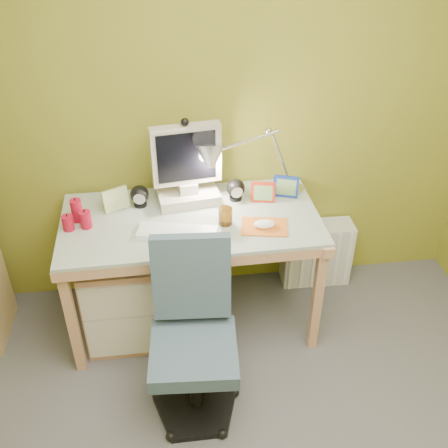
{
  "coord_description": "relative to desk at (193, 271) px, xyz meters",
  "views": [
    {
      "loc": [
        -0.27,
        -1.13,
        2.33
      ],
      "look_at": [
        0.0,
        1.0,
        0.85
      ],
      "focal_mm": 42.0,
      "sensor_mm": 36.0,
      "label": 1
    }
  ],
  "objects": [
    {
      "name": "wall_back",
      "position": [
        0.15,
        0.37,
        0.83
      ],
      "size": [
        3.2,
        0.01,
        2.4
      ],
      "primitive_type": "cube",
      "color": "olive",
      "rests_on": "floor"
    },
    {
      "name": "desk",
      "position": [
        0.0,
        0.0,
        0.0
      ],
      "size": [
        1.41,
        0.73,
        0.75
      ],
      "primitive_type": null,
      "rotation": [
        0.0,
        0.0,
        0.02
      ],
      "color": "tan",
      "rests_on": "floor"
    },
    {
      "name": "monitor",
      "position": [
        0.0,
        0.18,
        0.65
      ],
      "size": [
        0.43,
        0.28,
        0.54
      ],
      "primitive_type": null,
      "rotation": [
        0.0,
        0.0,
        0.14
      ],
      "color": "#BAB2A7",
      "rests_on": "desk"
    },
    {
      "name": "speaker_left",
      "position": [
        -0.27,
        0.16,
        0.44
      ],
      "size": [
        0.11,
        0.11,
        0.12
      ],
      "primitive_type": null,
      "rotation": [
        0.0,
        0.0,
        -0.09
      ],
      "color": "black",
      "rests_on": "desk"
    },
    {
      "name": "speaker_right",
      "position": [
        0.27,
        0.16,
        0.44
      ],
      "size": [
        0.12,
        0.12,
        0.13
      ],
      "primitive_type": null,
      "rotation": [
        0.0,
        0.0,
        0.16
      ],
      "color": "black",
      "rests_on": "desk"
    },
    {
      "name": "keyboard",
      "position": [
        -0.08,
        -0.14,
        0.38
      ],
      "size": [
        0.43,
        0.22,
        0.02
      ],
      "primitive_type": "cube",
      "rotation": [
        0.0,
        0.0,
        -0.23
      ],
      "color": "white",
      "rests_on": "desk"
    },
    {
      "name": "mousepad",
      "position": [
        0.38,
        -0.14,
        0.38
      ],
      "size": [
        0.27,
        0.21,
        0.01
      ],
      "primitive_type": "cube",
      "rotation": [
        0.0,
        0.0,
        -0.18
      ],
      "color": "#CE6720",
      "rests_on": "desk"
    },
    {
      "name": "mouse",
      "position": [
        0.38,
        -0.14,
        0.39
      ],
      "size": [
        0.12,
        0.08,
        0.04
      ],
      "primitive_type": "ellipsoid",
      "rotation": [
        0.0,
        0.0,
        -0.08
      ],
      "color": "white",
      "rests_on": "mousepad"
    },
    {
      "name": "amber_tumbler",
      "position": [
        0.18,
        -0.08,
        0.42
      ],
      "size": [
        0.08,
        0.08,
        0.1
      ],
      "primitive_type": "cylinder",
      "rotation": [
        0.0,
        0.0,
        -0.06
      ],
      "color": "brown",
      "rests_on": "desk"
    },
    {
      "name": "candle_cluster",
      "position": [
        -0.6,
        0.01,
        0.44
      ],
      "size": [
        0.2,
        0.18,
        0.13
      ],
      "primitive_type": null,
      "rotation": [
        0.0,
        0.0,
        0.21
      ],
      "color": "#AC0E29",
      "rests_on": "desk"
    },
    {
      "name": "photo_frame_red",
      "position": [
        0.42,
        0.12,
        0.43
      ],
      "size": [
        0.14,
        0.05,
        0.12
      ],
      "primitive_type": "cube",
      "rotation": [
        0.0,
        0.0,
        -0.21
      ],
      "color": "red",
      "rests_on": "desk"
    },
    {
      "name": "photo_frame_blue",
      "position": [
        0.56,
        0.16,
        0.44
      ],
      "size": [
        0.14,
        0.07,
        0.12
      ],
      "primitive_type": "cube",
      "rotation": [
        0.0,
        0.0,
        -0.32
      ],
      "color": "navy",
      "rests_on": "desk"
    },
    {
      "name": "photo_frame_green",
      "position": [
        -0.4,
        0.14,
        0.44
      ],
      "size": [
        0.14,
        0.08,
        0.12
      ],
      "primitive_type": "cube",
      "rotation": [
        0.0,
        0.0,
        0.47
      ],
      "color": "#B7C688",
      "rests_on": "desk"
    },
    {
      "name": "desk_lamp",
      "position": [
        0.45,
        0.18,
        0.69
      ],
      "size": [
        0.61,
        0.32,
        0.62
      ],
      "primitive_type": null,
      "rotation": [
        0.0,
        0.0,
        0.12
      ],
      "color": "silver",
      "rests_on": "desk"
    },
    {
      "name": "task_chair",
      "position": [
        -0.05,
        -0.66,
        0.05
      ],
      "size": [
        0.5,
        0.5,
        0.84
      ],
      "primitive_type": null,
      "rotation": [
        0.0,
        0.0,
        -0.07
      ],
      "color": "#3A4E5F",
      "rests_on": "floor"
    },
    {
      "name": "radiator",
      "position": [
        0.83,
        0.27,
        -0.15
      ],
      "size": [
        0.45,
        0.19,
        0.44
      ],
      "primitive_type": "cube",
      "rotation": [
        0.0,
        0.0,
        -0.03
      ],
      "color": "silver",
      "rests_on": "floor"
    }
  ]
}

